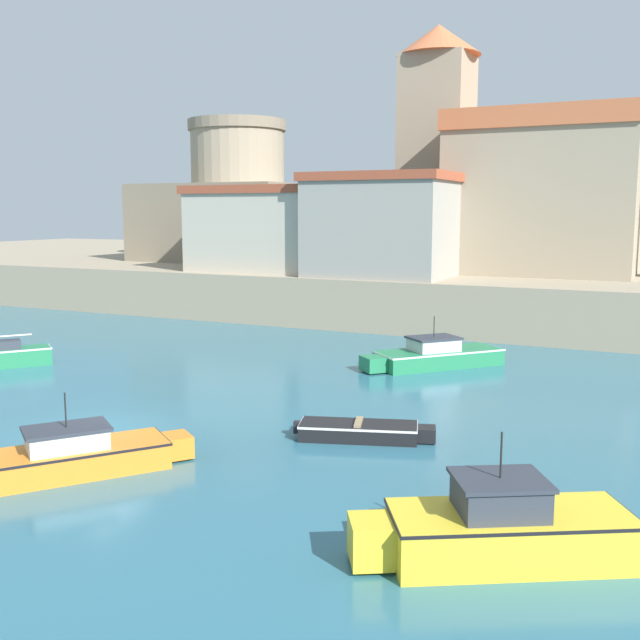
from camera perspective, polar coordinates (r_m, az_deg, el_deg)
ground_plane at (r=24.04m, az=-16.63°, el=-8.18°), size 200.00×200.00×0.00m
quay_seawall at (r=59.89m, az=10.47°, el=3.18°), size 120.00×40.00×2.89m
motorboat_orange_0 at (r=20.40m, az=-18.91°, el=-9.87°), size 4.75×5.80×2.15m
dinghy_black_1 at (r=22.33m, az=3.22°, el=-8.40°), size 4.12×2.22×0.56m
motorboat_yellow_2 at (r=15.31m, az=13.55°, el=-15.24°), size 5.39×3.94×2.56m
motorboat_green_3 at (r=32.70m, az=8.73°, el=-2.69°), size 5.34×5.75×2.21m
church at (r=52.66m, az=16.36°, el=9.71°), size 15.82×18.33×15.89m
fortress at (r=59.97m, az=-6.23°, el=8.34°), size 12.57×12.57×10.72m
harbor_shed_near_wharf at (r=47.49m, az=-4.23°, el=6.97°), size 9.25×5.60×5.32m
harbor_shed_mid_row at (r=43.52m, az=4.63°, el=7.25°), size 8.28×5.70×5.93m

